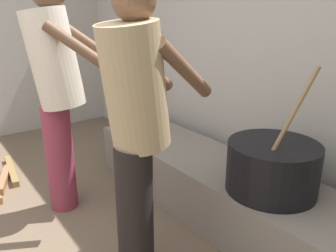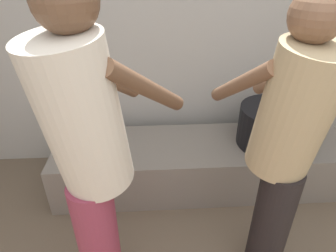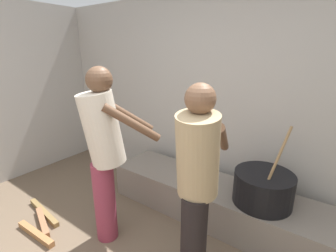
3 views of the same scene
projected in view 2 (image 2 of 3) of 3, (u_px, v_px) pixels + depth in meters
name	position (u px, v px, depth m)	size (l,w,h in m)	color
block_enclosure_rear	(198.00, 22.00, 2.27)	(5.69, 0.20, 2.40)	#ADA8A0
hearth_ledge	(203.00, 163.00, 2.34)	(2.31, 0.60, 0.39)	slate
cooking_pot_main	(274.00, 126.00, 2.17)	(0.53, 0.53, 0.75)	black
cook_in_tan_shirt	(286.00, 144.00, 1.33)	(0.49, 0.71, 1.56)	black
cook_in_cream_shirt	(90.00, 154.00, 1.18)	(0.66, 0.73, 1.64)	#8C3347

